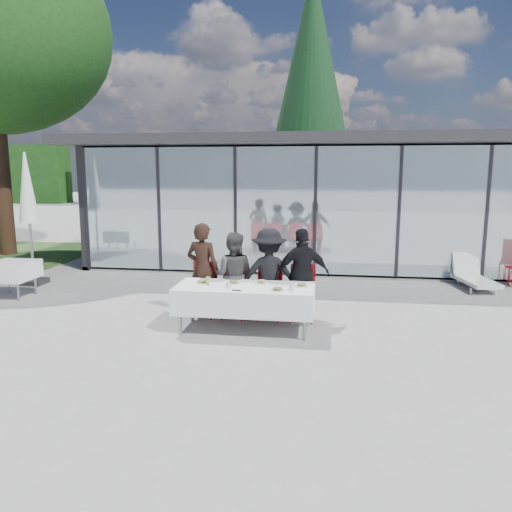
% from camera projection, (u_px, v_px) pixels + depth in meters
% --- Properties ---
extents(ground, '(90.00, 90.00, 0.00)m').
position_uv_depth(ground, '(245.00, 326.00, 8.44)').
color(ground, '#989590').
rests_on(ground, ground).
extents(pavilion, '(14.80, 8.80, 3.44)m').
position_uv_depth(pavilion, '(351.00, 184.00, 15.73)').
color(pavilion, gray).
rests_on(pavilion, ground).
extents(treeline, '(62.50, 2.00, 4.40)m').
position_uv_depth(treeline, '(283.00, 175.00, 35.62)').
color(treeline, '#123510').
rests_on(treeline, ground).
extents(dining_table, '(2.26, 0.96, 0.75)m').
position_uv_depth(dining_table, '(245.00, 299.00, 8.16)').
color(dining_table, white).
rests_on(dining_table, ground).
extents(diner_a, '(0.74, 0.74, 1.70)m').
position_uv_depth(diner_a, '(203.00, 270.00, 8.89)').
color(diner_a, black).
rests_on(diner_a, ground).
extents(diner_chair_a, '(0.44, 0.44, 0.97)m').
position_uv_depth(diner_chair_a, '(204.00, 286.00, 9.02)').
color(diner_chair_a, red).
rests_on(diner_chair_a, ground).
extents(diner_b, '(0.80, 0.80, 1.54)m').
position_uv_depth(diner_b, '(233.00, 275.00, 8.82)').
color(diner_b, '#474747').
rests_on(diner_b, ground).
extents(diner_chair_b, '(0.44, 0.44, 0.97)m').
position_uv_depth(diner_chair_b, '(234.00, 287.00, 8.93)').
color(diner_chair_b, red).
rests_on(diner_chair_b, ground).
extents(diner_c, '(1.17, 1.17, 1.62)m').
position_uv_depth(diner_c, '(269.00, 274.00, 8.72)').
color(diner_c, black).
rests_on(diner_c, ground).
extents(diner_chair_c, '(0.44, 0.44, 0.97)m').
position_uv_depth(diner_chair_c, '(269.00, 288.00, 8.84)').
color(diner_chair_c, red).
rests_on(diner_chair_c, ground).
extents(diner_d, '(1.18, 1.18, 1.63)m').
position_uv_depth(diner_d, '(302.00, 275.00, 8.64)').
color(diner_d, black).
rests_on(diner_d, ground).
extents(diner_chair_d, '(0.44, 0.44, 0.97)m').
position_uv_depth(diner_chair_d, '(302.00, 290.00, 8.76)').
color(diner_chair_d, red).
rests_on(diner_chair_d, ground).
extents(plate_a, '(0.23, 0.23, 0.07)m').
position_uv_depth(plate_a, '(202.00, 282.00, 8.30)').
color(plate_a, white).
rests_on(plate_a, dining_table).
extents(plate_b, '(0.23, 0.23, 0.07)m').
position_uv_depth(plate_b, '(234.00, 282.00, 8.26)').
color(plate_b, white).
rests_on(plate_b, dining_table).
extents(plate_c, '(0.23, 0.23, 0.07)m').
position_uv_depth(plate_c, '(262.00, 282.00, 8.29)').
color(plate_c, white).
rests_on(plate_c, dining_table).
extents(plate_d, '(0.23, 0.23, 0.07)m').
position_uv_depth(plate_d, '(302.00, 285.00, 8.06)').
color(plate_d, white).
rests_on(plate_d, dining_table).
extents(plate_extra, '(0.23, 0.23, 0.07)m').
position_uv_depth(plate_extra, '(278.00, 289.00, 7.79)').
color(plate_extra, white).
rests_on(plate_extra, dining_table).
extents(juice_bottle, '(0.06, 0.06, 0.14)m').
position_uv_depth(juice_bottle, '(208.00, 281.00, 8.18)').
color(juice_bottle, '#85AD48').
rests_on(juice_bottle, dining_table).
extents(drinking_glasses, '(1.09, 0.12, 0.10)m').
position_uv_depth(drinking_glasses, '(259.00, 287.00, 7.86)').
color(drinking_glasses, silver).
rests_on(drinking_glasses, dining_table).
extents(folded_eyeglasses, '(0.14, 0.03, 0.01)m').
position_uv_depth(folded_eyeglasses, '(237.00, 290.00, 7.80)').
color(folded_eyeglasses, black).
rests_on(folded_eyeglasses, dining_table).
extents(spare_table_left, '(0.86, 0.86, 0.74)m').
position_uv_depth(spare_table_left, '(12.00, 271.00, 10.29)').
color(spare_table_left, white).
rests_on(spare_table_left, ground).
extents(market_umbrella, '(0.50, 0.50, 3.00)m').
position_uv_depth(market_umbrella, '(28.00, 197.00, 11.18)').
color(market_umbrella, black).
rests_on(market_umbrella, ground).
extents(lounger, '(0.84, 1.42, 0.72)m').
position_uv_depth(lounger, '(473.00, 276.00, 11.19)').
color(lounger, white).
rests_on(lounger, ground).
extents(conifer_tree, '(4.00, 4.00, 10.50)m').
position_uv_depth(conifer_tree, '(311.00, 84.00, 19.99)').
color(conifer_tree, '#382316').
rests_on(conifer_tree, ground).
extents(grass_patch, '(5.00, 5.00, 0.02)m').
position_uv_depth(grass_patch, '(9.00, 254.00, 15.52)').
color(grass_patch, '#385926').
rests_on(grass_patch, ground).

